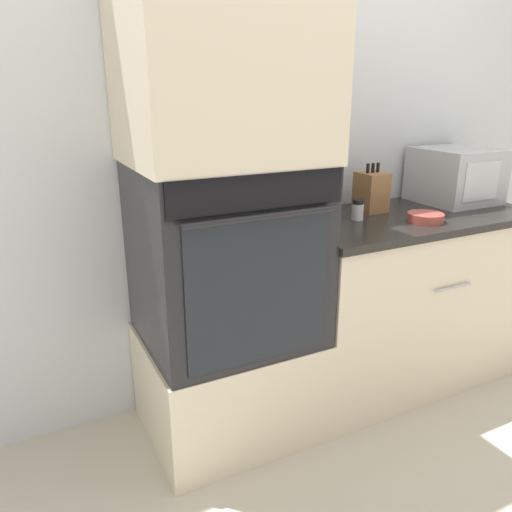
{
  "coord_description": "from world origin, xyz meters",
  "views": [
    {
      "loc": [
        -1.1,
        -1.45,
        1.46
      ],
      "look_at": [
        -0.26,
        0.21,
        0.82
      ],
      "focal_mm": 35.0,
      "sensor_mm": 36.0,
      "label": 1
    }
  ],
  "objects_px": {
    "microwave": "(455,175)",
    "condiment_jar_mid": "(323,202)",
    "condiment_jar_near": "(324,221)",
    "bowl": "(425,217)",
    "wall_oven": "(226,254)",
    "condiment_jar_far": "(358,210)",
    "knife_block": "(371,192)"
  },
  "relations": [
    {
      "from": "condiment_jar_mid",
      "to": "condiment_jar_far",
      "type": "xyz_separation_m",
      "value": [
        0.03,
        -0.23,
        0.0
      ]
    },
    {
      "from": "microwave",
      "to": "condiment_jar_mid",
      "type": "relative_size",
      "value": 4.41
    },
    {
      "from": "condiment_jar_near",
      "to": "condiment_jar_mid",
      "type": "relative_size",
      "value": 0.94
    },
    {
      "from": "wall_oven",
      "to": "condiment_jar_near",
      "type": "height_order",
      "value": "wall_oven"
    },
    {
      "from": "wall_oven",
      "to": "condiment_jar_mid",
      "type": "relative_size",
      "value": 8.61
    },
    {
      "from": "microwave",
      "to": "condiment_jar_near",
      "type": "height_order",
      "value": "microwave"
    },
    {
      "from": "wall_oven",
      "to": "condiment_jar_mid",
      "type": "height_order",
      "value": "wall_oven"
    },
    {
      "from": "wall_oven",
      "to": "microwave",
      "type": "distance_m",
      "value": 1.37
    },
    {
      "from": "wall_oven",
      "to": "knife_block",
      "type": "distance_m",
      "value": 0.85
    },
    {
      "from": "bowl",
      "to": "knife_block",
      "type": "bearing_deg",
      "value": 108.74
    },
    {
      "from": "condiment_jar_near",
      "to": "wall_oven",
      "type": "bearing_deg",
      "value": 172.92
    },
    {
      "from": "bowl",
      "to": "condiment_jar_near",
      "type": "bearing_deg",
      "value": 169.29
    },
    {
      "from": "condiment_jar_far",
      "to": "knife_block",
      "type": "bearing_deg",
      "value": 33.83
    },
    {
      "from": "wall_oven",
      "to": "condiment_jar_far",
      "type": "relative_size",
      "value": 7.77
    },
    {
      "from": "bowl",
      "to": "condiment_jar_near",
      "type": "relative_size",
      "value": 2.02
    },
    {
      "from": "knife_block",
      "to": "condiment_jar_far",
      "type": "bearing_deg",
      "value": -146.17
    },
    {
      "from": "wall_oven",
      "to": "condiment_jar_near",
      "type": "distance_m",
      "value": 0.44
    },
    {
      "from": "bowl",
      "to": "condiment_jar_far",
      "type": "distance_m",
      "value": 0.3
    },
    {
      "from": "knife_block",
      "to": "bowl",
      "type": "bearing_deg",
      "value": -71.26
    },
    {
      "from": "microwave",
      "to": "knife_block",
      "type": "xyz_separation_m",
      "value": [
        -0.53,
        0.03,
        -0.04
      ]
    },
    {
      "from": "knife_block",
      "to": "condiment_jar_near",
      "type": "bearing_deg",
      "value": -155.24
    },
    {
      "from": "condiment_jar_near",
      "to": "microwave",
      "type": "bearing_deg",
      "value": 9.51
    },
    {
      "from": "condiment_jar_near",
      "to": "condiment_jar_mid",
      "type": "xyz_separation_m",
      "value": [
        0.2,
        0.31,
        0.0
      ]
    },
    {
      "from": "condiment_jar_far",
      "to": "wall_oven",
      "type": "bearing_deg",
      "value": -178.23
    },
    {
      "from": "bowl",
      "to": "condiment_jar_far",
      "type": "relative_size",
      "value": 1.71
    },
    {
      "from": "condiment_jar_mid",
      "to": "condiment_jar_far",
      "type": "bearing_deg",
      "value": -82.07
    },
    {
      "from": "wall_oven",
      "to": "condiment_jar_near",
      "type": "relative_size",
      "value": 9.19
    },
    {
      "from": "wall_oven",
      "to": "bowl",
      "type": "bearing_deg",
      "value": -9.02
    },
    {
      "from": "bowl",
      "to": "wall_oven",
      "type": "bearing_deg",
      "value": 170.98
    },
    {
      "from": "microwave",
      "to": "condiment_jar_near",
      "type": "xyz_separation_m",
      "value": [
        -0.92,
        -0.15,
        -0.1
      ]
    },
    {
      "from": "knife_block",
      "to": "bowl",
      "type": "xyz_separation_m",
      "value": [
        0.09,
        -0.27,
        -0.08
      ]
    },
    {
      "from": "microwave",
      "to": "knife_block",
      "type": "distance_m",
      "value": 0.53
    }
  ]
}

